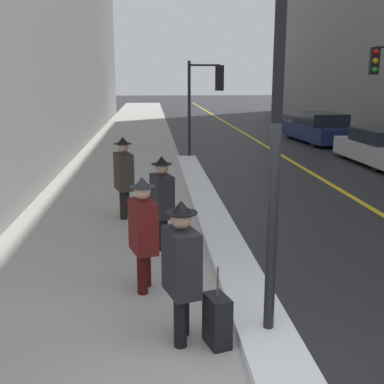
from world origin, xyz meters
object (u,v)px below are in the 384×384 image
pedestrian_with_shoulder_bag (143,230)px  pedestrian_in_glasses (124,174)px  traffic_light_near (208,89)px  pedestrian_nearside (162,199)px  pedestrian_in_fedora (181,267)px  lamp_post (276,123)px  parked_car_navy (319,128)px  parked_car_silver (383,148)px  rolling_suitcase (217,321)px

pedestrian_with_shoulder_bag → pedestrian_in_glasses: size_ratio=0.94×
traffic_light_near → pedestrian_nearside: traffic_light_near is taller
traffic_light_near → pedestrian_in_fedora: size_ratio=2.12×
lamp_post → parked_car_navy: bearing=69.0°
pedestrian_in_fedora → pedestrian_with_shoulder_bag: 1.48m
parked_car_silver → pedestrian_in_fedora: bearing=143.5°
pedestrian_with_shoulder_bag → pedestrian_nearside: pedestrian_nearside is taller
pedestrian_in_fedora → pedestrian_with_shoulder_bag: size_ratio=1.01×
pedestrian_in_fedora → rolling_suitcase: pedestrian_in_fedora is taller
rolling_suitcase → parked_car_silver: bearing=129.8°
parked_car_navy → rolling_suitcase: 18.58m
traffic_light_near → parked_car_navy: traffic_light_near is taller
traffic_light_near → pedestrian_in_fedora: bearing=-96.9°
parked_car_navy → pedestrian_in_glasses: bearing=140.2°
pedestrian_in_fedora → pedestrian_in_glasses: (-0.91, 5.12, 0.05)m
parked_car_silver → rolling_suitcase: bearing=145.2°
parked_car_silver → pedestrian_in_glasses: bearing=122.9°
pedestrian_in_fedora → rolling_suitcase: (0.39, -0.13, -0.61)m
lamp_post → traffic_light_near: size_ratio=1.15×
lamp_post → pedestrian_with_shoulder_bag: lamp_post is taller
lamp_post → pedestrian_in_glasses: 5.69m
pedestrian_with_shoulder_bag → pedestrian_in_fedora: bearing=0.7°
pedestrian_in_glasses → rolling_suitcase: (1.30, -5.25, -0.66)m
lamp_post → pedestrian_in_fedora: bearing=179.7°
pedestrian_in_fedora → pedestrian_with_shoulder_bag: bearing=-179.3°
pedestrian_in_fedora → pedestrian_in_glasses: 5.20m
rolling_suitcase → lamp_post: bearing=84.6°
pedestrian_in_fedora → parked_car_silver: bearing=128.1°
lamp_post → pedestrian_with_shoulder_bag: size_ratio=2.46×
lamp_post → parked_car_navy: lamp_post is taller
parked_car_navy → traffic_light_near: bearing=122.4°
pedestrian_in_fedora → rolling_suitcase: size_ratio=1.77×
lamp_post → parked_car_silver: (6.73, 11.03, -1.91)m
pedestrian_with_shoulder_bag → rolling_suitcase: (0.84, -1.55, -0.60)m
traffic_light_near → rolling_suitcase: (-1.39, -12.84, -2.26)m
lamp_post → pedestrian_in_glasses: bearing=110.5°
pedestrian_in_fedora → pedestrian_in_glasses: size_ratio=0.95×
pedestrian_nearside → rolling_suitcase: pedestrian_nearside is taller
traffic_light_near → pedestrian_with_shoulder_bag: size_ratio=2.15×
pedestrian_in_glasses → parked_car_silver: bearing=107.5°
pedestrian_in_fedora → pedestrian_in_glasses: bearing=173.2°
lamp_post → pedestrian_nearside: (-1.15, 3.13, -1.59)m
parked_car_navy → rolling_suitcase: bearing=152.9°
pedestrian_nearside → lamp_post: bearing=3.3°
parked_car_navy → pedestrian_in_fedora: bearing=151.6°
pedestrian_in_fedora → parked_car_silver: 13.47m
parked_car_silver → pedestrian_nearside: bearing=133.6°
rolling_suitcase → pedestrian_in_glasses: bearing=177.0°
pedestrian_nearside → pedestrian_in_glasses: pedestrian_in_glasses is taller
pedestrian_nearside → parked_car_silver: bearing=118.2°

